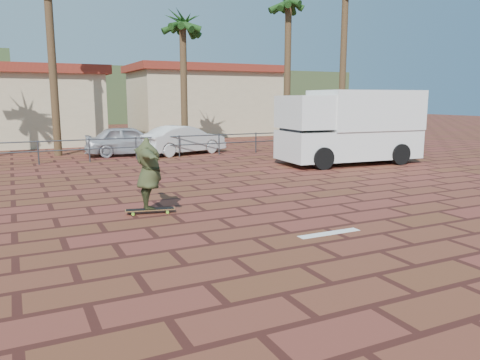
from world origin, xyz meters
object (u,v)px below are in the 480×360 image
at_px(skateboarder, 149,174).
at_px(car_silver, 129,141).
at_px(campervan, 350,125).
at_px(car_white, 184,140).
at_px(longboard, 150,210).

distance_m(skateboarder, car_silver, 11.88).
height_order(campervan, car_silver, campervan).
height_order(car_silver, car_white, car_silver).
height_order(longboard, campervan, campervan).
height_order(skateboarder, campervan, campervan).
distance_m(skateboarder, car_white, 11.97).
relative_size(skateboarder, campervan, 0.35).
relative_size(longboard, car_silver, 0.29).
height_order(longboard, car_silver, car_silver).
relative_size(campervan, car_white, 1.42).
bearing_deg(campervan, skateboarder, -149.20).
bearing_deg(skateboarder, longboard, 47.86).
bearing_deg(longboard, campervan, 39.16).
relative_size(skateboarder, car_white, 0.50).
xyz_separation_m(skateboarder, campervan, (9.81, 4.90, 0.62)).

